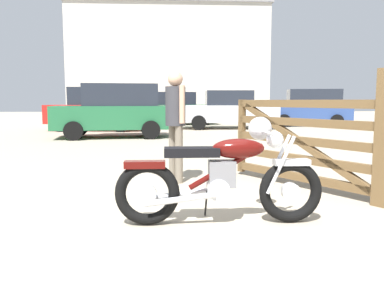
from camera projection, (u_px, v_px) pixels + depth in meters
The scene contains 10 objects.
ground_plane at pixel (185, 225), 3.81m from camera, with size 80.00×80.00×0.00m, color tan.
vintage_motorcycle at pixel (225, 175), 3.83m from camera, with size 2.08×0.74×1.07m.
timber_gate at pixel (317, 140), 5.17m from camera, with size 1.46×2.22×1.60m.
bystander at pixel (175, 115), 5.72m from camera, with size 0.30×0.41×1.66m.
red_hatchback_near at pixel (98, 108), 15.90m from camera, with size 4.06×2.17×1.78m.
dark_sedan_left at pixel (228, 110), 16.94m from camera, with size 4.28×2.07×1.67m.
silver_sedan_mid at pixel (116, 110), 12.82m from camera, with size 4.05×2.14×1.78m.
blue_hatchback_right at pixel (310, 107), 18.66m from camera, with size 4.14×2.38×1.78m.
white_estate_far at pixel (175, 108), 19.84m from camera, with size 4.35×2.23×1.67m.
industrial_building at pixel (170, 61), 31.79m from camera, with size 15.12×9.58×19.76m.
Camera 1 is at (-0.18, -3.69, 1.23)m, focal length 35.81 mm.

